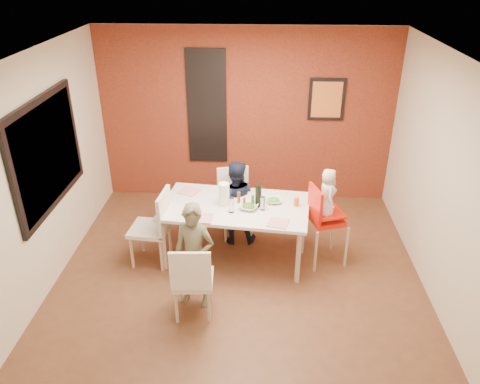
{
  "coord_description": "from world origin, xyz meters",
  "views": [
    {
      "loc": [
        0.25,
        -4.67,
        3.62
      ],
      "look_at": [
        0.0,
        0.3,
        1.05
      ],
      "focal_mm": 35.0,
      "sensor_mm": 36.0,
      "label": 1
    }
  ],
  "objects_px": {
    "paper_towel_roll": "(224,194)",
    "wine_bottle": "(258,196)",
    "chair_left": "(156,224)",
    "chair_far": "(234,198)",
    "toddler": "(327,194)",
    "high_chair": "(323,217)",
    "chair_near": "(192,279)",
    "child_far": "(235,202)",
    "dining_table": "(235,210)",
    "child_near": "(194,256)"
  },
  "relations": [
    {
      "from": "child_near",
      "to": "paper_towel_roll",
      "type": "xyz_separation_m",
      "value": [
        0.26,
        0.95,
        0.28
      ]
    },
    {
      "from": "chair_left",
      "to": "paper_towel_roll",
      "type": "xyz_separation_m",
      "value": [
        0.85,
        0.18,
        0.35
      ]
    },
    {
      "from": "dining_table",
      "to": "wine_bottle",
      "type": "distance_m",
      "value": 0.36
    },
    {
      "from": "chair_left",
      "to": "chair_far",
      "type": "bearing_deg",
      "value": 136.3
    },
    {
      "from": "high_chair",
      "to": "toddler",
      "type": "bearing_deg",
      "value": -79.01
    },
    {
      "from": "wine_bottle",
      "to": "child_near",
      "type": "bearing_deg",
      "value": -126.1
    },
    {
      "from": "high_chair",
      "to": "dining_table",
      "type": "bearing_deg",
      "value": 69.73
    },
    {
      "from": "chair_near",
      "to": "chair_left",
      "type": "bearing_deg",
      "value": -62.74
    },
    {
      "from": "wine_bottle",
      "to": "chair_left",
      "type": "bearing_deg",
      "value": -172.52
    },
    {
      "from": "high_chair",
      "to": "child_near",
      "type": "distance_m",
      "value": 1.75
    },
    {
      "from": "chair_near",
      "to": "toddler",
      "type": "height_order",
      "value": "toddler"
    },
    {
      "from": "chair_far",
      "to": "child_far",
      "type": "height_order",
      "value": "child_far"
    },
    {
      "from": "chair_far",
      "to": "child_near",
      "type": "bearing_deg",
      "value": -117.18
    },
    {
      "from": "child_near",
      "to": "child_far",
      "type": "distance_m",
      "value": 1.38
    },
    {
      "from": "chair_left",
      "to": "wine_bottle",
      "type": "height_order",
      "value": "wine_bottle"
    },
    {
      "from": "high_chair",
      "to": "wine_bottle",
      "type": "bearing_deg",
      "value": 69.42
    },
    {
      "from": "dining_table",
      "to": "child_far",
      "type": "bearing_deg",
      "value": 94.11
    },
    {
      "from": "child_near",
      "to": "toddler",
      "type": "height_order",
      "value": "toddler"
    },
    {
      "from": "chair_far",
      "to": "child_far",
      "type": "xyz_separation_m",
      "value": [
        0.02,
        -0.24,
        0.06
      ]
    },
    {
      "from": "toddler",
      "to": "paper_towel_roll",
      "type": "height_order",
      "value": "toddler"
    },
    {
      "from": "chair_near",
      "to": "chair_far",
      "type": "height_order",
      "value": "chair_far"
    },
    {
      "from": "high_chair",
      "to": "paper_towel_roll",
      "type": "bearing_deg",
      "value": 70.04
    },
    {
      "from": "chair_near",
      "to": "wine_bottle",
      "type": "xyz_separation_m",
      "value": [
        0.68,
        1.18,
        0.39
      ]
    },
    {
      "from": "paper_towel_roll",
      "to": "child_far",
      "type": "bearing_deg",
      "value": 73.79
    },
    {
      "from": "dining_table",
      "to": "chair_left",
      "type": "distance_m",
      "value": 1.02
    },
    {
      "from": "child_near",
      "to": "wine_bottle",
      "type": "bearing_deg",
      "value": 65.45
    },
    {
      "from": "dining_table",
      "to": "toddler",
      "type": "bearing_deg",
      "value": -1.75
    },
    {
      "from": "paper_towel_roll",
      "to": "wine_bottle",
      "type": "bearing_deg",
      "value": -1.07
    },
    {
      "from": "chair_near",
      "to": "paper_towel_roll",
      "type": "height_order",
      "value": "paper_towel_roll"
    },
    {
      "from": "high_chair",
      "to": "chair_far",
      "type": "bearing_deg",
      "value": 41.99
    },
    {
      "from": "paper_towel_roll",
      "to": "chair_near",
      "type": "bearing_deg",
      "value": -101.98
    },
    {
      "from": "chair_near",
      "to": "child_near",
      "type": "xyz_separation_m",
      "value": [
        -0.0,
        0.24,
        0.12
      ]
    },
    {
      "from": "chair_near",
      "to": "chair_left",
      "type": "xyz_separation_m",
      "value": [
        -0.6,
        1.02,
        0.05
      ]
    },
    {
      "from": "high_chair",
      "to": "chair_near",
      "type": "bearing_deg",
      "value": 109.63
    },
    {
      "from": "chair_left",
      "to": "child_near",
      "type": "relative_size",
      "value": 0.8
    },
    {
      "from": "chair_far",
      "to": "child_far",
      "type": "distance_m",
      "value": 0.25
    },
    {
      "from": "child_far",
      "to": "child_near",
      "type": "bearing_deg",
      "value": 70.59
    },
    {
      "from": "chair_near",
      "to": "dining_table",
      "type": "bearing_deg",
      "value": -111.5
    },
    {
      "from": "chair_far",
      "to": "child_near",
      "type": "distance_m",
      "value": 1.62
    },
    {
      "from": "child_near",
      "to": "paper_towel_roll",
      "type": "distance_m",
      "value": 1.02
    },
    {
      "from": "wine_bottle",
      "to": "high_chair",
      "type": "bearing_deg",
      "value": -2.9
    },
    {
      "from": "dining_table",
      "to": "child_near",
      "type": "xyz_separation_m",
      "value": [
        -0.4,
        -0.95,
        -0.06
      ]
    },
    {
      "from": "child_far",
      "to": "paper_towel_roll",
      "type": "bearing_deg",
      "value": 69.87
    },
    {
      "from": "dining_table",
      "to": "chair_near",
      "type": "distance_m",
      "value": 1.27
    },
    {
      "from": "chair_near",
      "to": "child_near",
      "type": "height_order",
      "value": "child_near"
    },
    {
      "from": "toddler",
      "to": "wine_bottle",
      "type": "relative_size",
      "value": 2.26
    },
    {
      "from": "dining_table",
      "to": "chair_left",
      "type": "relative_size",
      "value": 1.91
    },
    {
      "from": "chair_near",
      "to": "chair_far",
      "type": "distance_m",
      "value": 1.85
    },
    {
      "from": "chair_near",
      "to": "wine_bottle",
      "type": "distance_m",
      "value": 1.42
    },
    {
      "from": "toddler",
      "to": "wine_bottle",
      "type": "distance_m",
      "value": 0.85
    }
  ]
}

